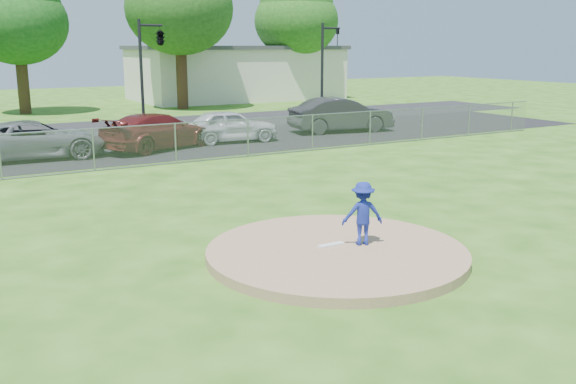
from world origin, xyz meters
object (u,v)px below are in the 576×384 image
Objects in this scene: commercial_building at (236,72)px; tree_far_right at (296,10)px; parked_car_pearl at (230,126)px; parked_car_charcoal at (341,115)px; tree_center at (16,10)px; parked_car_darkred at (158,131)px; traffic_signal_center at (158,39)px; pitcher at (363,213)px; traffic_signal_right at (326,62)px; parked_car_gray at (35,140)px.

tree_far_right is (4.00, -3.00, 4.90)m from commercial_building.
parked_car_charcoal reaches higher than parked_car_pearl.
parked_car_darkred is (2.56, -18.40, -5.70)m from tree_center.
traffic_signal_center reaches higher than parked_car_pearl.
pitcher reaches higher than parked_car_pearl.
tree_center is at bearing 24.22° from parked_car_pearl.
commercial_building is 26.69m from parked_car_darkred.
traffic_signal_center is 10.34m from traffic_signal_right.
parked_car_charcoal is (-2.74, -5.64, -2.49)m from traffic_signal_right.
parked_car_charcoal is at bearing -102.41° from pitcher.
pitcher is (-13.62, -22.04, -2.49)m from traffic_signal_right.
parked_car_darkred is (4.90, -0.11, 0.02)m from parked_car_gray.
commercial_building is 2.93× the size of traffic_signal_center.
traffic_signal_right is 1.06× the size of parked_car_darkred.
pitcher is at bearing -118.95° from tree_far_right.
traffic_signal_center is (-12.03, -16.00, 2.45)m from commercial_building.
parked_car_pearl is at bearing -116.37° from commercial_building.
tree_center is 22.33m from parked_car_charcoal.
parked_car_charcoal is at bearing -114.53° from tree_far_right.
tree_far_right is at bearing -47.26° from parked_car_gray.
tree_center is 13.12m from traffic_signal_center.
traffic_signal_right is at bearing -16.22° from parked_car_charcoal.
traffic_signal_right is 18.84m from parked_car_gray.
parked_car_charcoal is at bearing -84.32° from parked_car_gray.
parked_car_pearl is (-9.17, -6.05, -2.61)m from traffic_signal_right.
tree_far_right is at bearing -14.81° from parked_car_charcoal.
traffic_signal_right is at bearing -85.72° from parked_car_darkred.
tree_far_right reaches higher than tree_center.
parked_car_darkred is (-12.67, -6.40, -2.59)m from traffic_signal_right.
parked_car_darkred is 3.52m from parked_car_pearl.
commercial_building is at bearing 13.24° from tree_center.
commercial_building is at bearing 143.13° from tree_far_right.
parked_car_pearl is at bearing -106.79° from parked_car_darkred.
traffic_signal_right is at bearing -100.56° from pitcher.
tree_far_right is 8.00× the size of pitcher.
tree_center is at bearing -66.13° from pitcher.
parked_car_charcoal is (9.93, 0.76, 0.10)m from parked_car_darkred.
parked_car_gray is (-3.95, 15.74, -0.12)m from pitcher.
tree_far_right is at bearing 39.04° from traffic_signal_center.
pitcher is at bearing -112.02° from commercial_building.
traffic_signal_right is at bearing -96.29° from commercial_building.
parked_car_gray is 8.40m from parked_car_pearl.
parked_car_gray is at bearing 66.21° from parked_car_darkred.
commercial_building is 12.22× the size of pitcher.
tree_far_right is 30.93m from parked_car_gray.
parked_car_charcoal is (12.49, -17.64, -5.60)m from tree_center.
traffic_signal_center reaches higher than parked_car_charcoal.
parked_car_darkred is at bearing -72.32° from pitcher.
traffic_signal_center reaches higher than parked_car_darkred.
tree_center is at bearing -177.27° from tree_far_right.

